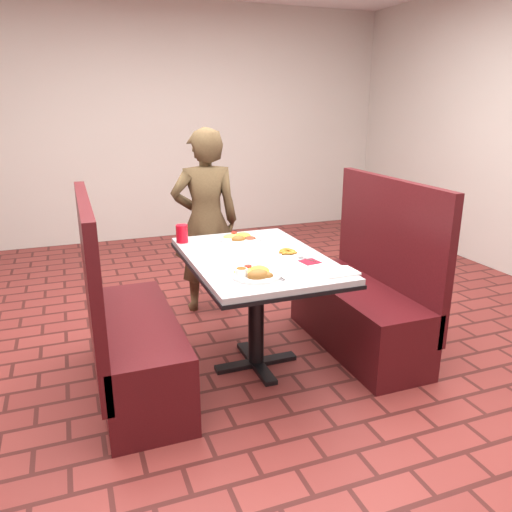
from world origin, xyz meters
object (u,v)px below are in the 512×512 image
object	(u,v)px
near_dinner_plate	(255,271)
red_tumbler	(182,234)
booth_bench_left	(128,339)
plantain_plate	(288,253)
booth_bench_right	(364,302)
diner_person	(206,222)
far_dinner_plate	(240,236)
dining_table	(256,271)

from	to	relation	value
near_dinner_plate	red_tumbler	bearing A→B (deg)	104.89
booth_bench_left	plantain_plate	xyz separation A→B (m)	(0.99, -0.05, 0.43)
booth_bench_right	plantain_plate	world-z (taller)	booth_bench_right
booth_bench_right	diner_person	world-z (taller)	diner_person
far_dinner_plate	red_tumbler	xyz separation A→B (m)	(-0.38, 0.08, 0.03)
diner_person	near_dinner_plate	distance (m)	1.39
booth_bench_left	dining_table	bearing A→B (deg)	0.00
dining_table	booth_bench_left	distance (m)	0.86
booth_bench_left	booth_bench_right	distance (m)	1.60
booth_bench_right	near_dinner_plate	xyz separation A→B (m)	(-0.93, -0.35, 0.45)
diner_person	near_dinner_plate	xyz separation A→B (m)	(-0.10, -1.39, 0.04)
dining_table	red_tumbler	xyz separation A→B (m)	(-0.35, 0.47, 0.16)
booth_bench_left	booth_bench_right	bearing A→B (deg)	0.00
diner_person	plantain_plate	bearing A→B (deg)	107.89
booth_bench_right	far_dinner_plate	bearing A→B (deg)	153.35
far_dinner_plate	near_dinner_plate	bearing A→B (deg)	-102.64
plantain_plate	near_dinner_plate	bearing A→B (deg)	-137.25
diner_person	plantain_plate	world-z (taller)	diner_person
diner_person	near_dinner_plate	world-z (taller)	diner_person
dining_table	booth_bench_left	size ratio (longest dim) A/B	1.01
diner_person	booth_bench_right	bearing A→B (deg)	134.79
plantain_plate	diner_person	bearing A→B (deg)	101.85
booth_bench_right	red_tumbler	bearing A→B (deg)	157.79
booth_bench_right	far_dinner_plate	distance (m)	0.97
red_tumbler	dining_table	bearing A→B (deg)	-53.05
booth_bench_left	diner_person	distance (m)	1.35
plantain_plate	red_tumbler	world-z (taller)	red_tumbler
near_dinner_plate	plantain_plate	size ratio (longest dim) A/B	1.41
dining_table	near_dinner_plate	size ratio (longest dim) A/B	4.36
booth_bench_right	far_dinner_plate	world-z (taller)	booth_bench_right
booth_bench_left	diner_person	world-z (taller)	diner_person
near_dinner_plate	far_dinner_plate	size ratio (longest dim) A/B	1.00
booth_bench_right	plantain_plate	xyz separation A→B (m)	(-0.61, -0.05, 0.43)
red_tumbler	diner_person	bearing A→B (deg)	60.87
dining_table	plantain_plate	xyz separation A→B (m)	(0.19, -0.05, 0.11)
booth_bench_left	plantain_plate	bearing A→B (deg)	-2.72
far_dinner_plate	plantain_plate	world-z (taller)	far_dinner_plate
near_dinner_plate	diner_person	bearing A→B (deg)	85.91
dining_table	near_dinner_plate	bearing A→B (deg)	-111.22
booth_bench_left	far_dinner_plate	xyz separation A→B (m)	(0.83, 0.39, 0.45)
diner_person	far_dinner_plate	bearing A→B (deg)	101.78
booth_bench_right	dining_table	bearing A→B (deg)	180.00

